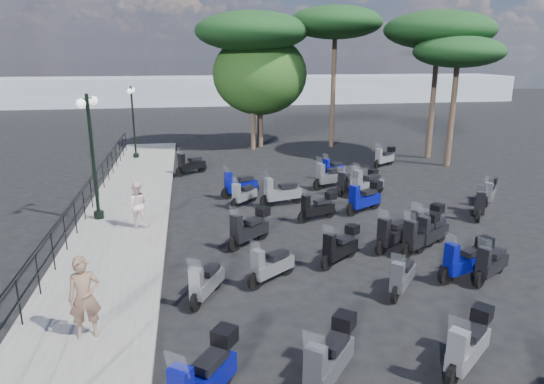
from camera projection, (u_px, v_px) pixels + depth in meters
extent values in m
plane|color=black|center=(332.00, 247.00, 14.74)|extent=(120.00, 120.00, 0.00)
cube|color=slate|center=(123.00, 224.00, 16.50)|extent=(3.00, 30.00, 0.15)
cylinder|color=black|center=(19.00, 301.00, 10.09)|extent=(0.04, 0.04, 1.10)
cylinder|color=black|center=(38.00, 273.00, 11.39)|extent=(0.04, 0.04, 1.10)
cylinder|color=black|center=(53.00, 251.00, 12.68)|extent=(0.04, 0.04, 1.10)
cylinder|color=black|center=(65.00, 232.00, 13.98)|extent=(0.04, 0.04, 1.10)
cylinder|color=black|center=(75.00, 217.00, 15.27)|extent=(0.04, 0.04, 1.10)
cylinder|color=black|center=(84.00, 204.00, 16.57)|extent=(0.04, 0.04, 1.10)
cylinder|color=black|center=(91.00, 193.00, 17.87)|extent=(0.04, 0.04, 1.10)
cylinder|color=black|center=(98.00, 184.00, 19.16)|extent=(0.04, 0.04, 1.10)
cylinder|color=black|center=(103.00, 175.00, 20.46)|extent=(0.04, 0.04, 1.10)
cylinder|color=black|center=(108.00, 168.00, 21.75)|extent=(0.04, 0.04, 1.10)
cylinder|color=black|center=(112.00, 162.00, 23.05)|extent=(0.04, 0.04, 1.10)
cylinder|color=black|center=(116.00, 156.00, 24.35)|extent=(0.04, 0.04, 1.10)
cylinder|color=black|center=(120.00, 151.00, 25.64)|extent=(0.04, 0.04, 1.10)
cylinder|color=black|center=(123.00, 146.00, 26.94)|extent=(0.04, 0.04, 1.10)
cylinder|color=black|center=(126.00, 142.00, 28.23)|extent=(0.04, 0.04, 1.10)
cube|color=black|center=(78.00, 195.00, 15.78)|extent=(0.04, 26.00, 0.04)
cube|color=black|center=(80.00, 210.00, 15.92)|extent=(0.04, 26.00, 0.04)
cylinder|color=black|center=(99.00, 215.00, 16.81)|extent=(0.34, 0.34, 0.26)
cylinder|color=black|center=(93.00, 158.00, 16.26)|extent=(0.12, 0.12, 4.27)
cylinder|color=black|center=(87.00, 99.00, 15.71)|extent=(0.25, 0.95, 0.04)
sphere|color=white|center=(93.00, 101.00, 16.20)|extent=(0.30, 0.30, 0.30)
sphere|color=white|center=(81.00, 103.00, 15.28)|extent=(0.30, 0.30, 0.30)
cylinder|color=black|center=(136.00, 155.00, 26.63)|extent=(0.31, 0.31, 0.23)
cylinder|color=black|center=(134.00, 122.00, 26.13)|extent=(0.11, 0.11, 3.85)
cylinder|color=black|center=(131.00, 89.00, 25.64)|extent=(0.10, 0.87, 0.04)
sphere|color=white|center=(132.00, 90.00, 26.08)|extent=(0.27, 0.27, 0.27)
sphere|color=white|center=(129.00, 91.00, 25.25)|extent=(0.27, 0.27, 0.27)
imported|color=brown|center=(85.00, 297.00, 9.62)|extent=(0.69, 0.53, 1.71)
imported|color=silver|center=(137.00, 205.00, 15.83)|extent=(0.75, 0.59, 1.53)
cylinder|color=black|center=(225.00, 372.00, 8.53)|extent=(0.40, 0.50, 0.54)
cube|color=#080C78|center=(205.00, 383.00, 7.94)|extent=(1.15, 1.41, 0.38)
cube|color=black|center=(211.00, 360.00, 8.02)|extent=(0.66, 0.74, 0.16)
plane|color=white|center=(177.00, 364.00, 7.10)|extent=(0.40, 0.32, 0.42)
cube|color=black|center=(224.00, 336.00, 8.35)|extent=(0.51, 0.52, 0.29)
cylinder|color=black|center=(196.00, 302.00, 11.02)|extent=(0.30, 0.45, 0.46)
cylinder|color=black|center=(217.00, 280.00, 12.07)|extent=(0.30, 0.45, 0.46)
cube|color=#979BA0|center=(207.00, 283.00, 11.54)|extent=(0.88, 1.26, 0.33)
cube|color=black|center=(210.00, 270.00, 11.62)|extent=(0.53, 0.65, 0.13)
cube|color=#979BA0|center=(196.00, 283.00, 10.97)|extent=(0.35, 0.32, 0.67)
plane|color=white|center=(194.00, 266.00, 10.79)|extent=(0.36, 0.24, 0.36)
cylinder|color=black|center=(255.00, 281.00, 12.02)|extent=(0.44, 0.36, 0.47)
cylinder|color=black|center=(287.00, 266.00, 12.84)|extent=(0.44, 0.36, 0.47)
cube|color=#979BA0|center=(273.00, 266.00, 12.41)|extent=(1.23, 1.03, 0.33)
cube|color=black|center=(278.00, 255.00, 12.45)|extent=(0.65, 0.59, 0.14)
cube|color=#979BA0|center=(258.00, 263.00, 11.95)|extent=(0.35, 0.37, 0.69)
plane|color=white|center=(256.00, 247.00, 11.79)|extent=(0.28, 0.35, 0.37)
cylinder|color=black|center=(235.00, 243.00, 14.35)|extent=(0.45, 0.40, 0.50)
cylinder|color=black|center=(263.00, 232.00, 15.27)|extent=(0.45, 0.40, 0.50)
cube|color=black|center=(250.00, 231.00, 14.80)|extent=(1.27, 1.15, 0.36)
cube|color=black|center=(254.00, 221.00, 14.85)|extent=(0.68, 0.65, 0.15)
cube|color=black|center=(236.00, 227.00, 14.27)|extent=(0.38, 0.39, 0.73)
plane|color=white|center=(234.00, 213.00, 14.10)|extent=(0.32, 0.36, 0.39)
cube|color=black|center=(263.00, 211.00, 15.10)|extent=(0.49, 0.49, 0.27)
cylinder|color=black|center=(235.00, 203.00, 18.29)|extent=(0.37, 0.38, 0.44)
cylinder|color=black|center=(253.00, 196.00, 19.15)|extent=(0.37, 0.38, 0.44)
cube|color=#979A9F|center=(245.00, 195.00, 18.71)|extent=(1.06, 1.07, 0.31)
cube|color=black|center=(247.00, 188.00, 18.76)|extent=(0.58, 0.58, 0.13)
cube|color=#979A9F|center=(236.00, 192.00, 18.23)|extent=(0.34, 0.34, 0.64)
plane|color=white|center=(235.00, 182.00, 18.07)|extent=(0.30, 0.30, 0.34)
cylinder|color=black|center=(181.00, 172.00, 23.04)|extent=(0.47, 0.37, 0.50)
cylinder|color=black|center=(202.00, 167.00, 23.88)|extent=(0.47, 0.37, 0.50)
cube|color=black|center=(192.00, 165.00, 23.44)|extent=(1.32, 1.06, 0.36)
cube|color=black|center=(195.00, 159.00, 23.48)|extent=(0.70, 0.61, 0.15)
cube|color=black|center=(181.00, 161.00, 22.96)|extent=(0.37, 0.39, 0.73)
plane|color=white|center=(180.00, 152.00, 22.79)|extent=(0.29, 0.38, 0.39)
cylinder|color=black|center=(342.00, 355.00, 9.02)|extent=(0.42, 0.48, 0.53)
cube|color=#434449|center=(330.00, 363.00, 8.45)|extent=(1.20, 1.35, 0.37)
cube|color=black|center=(335.00, 343.00, 8.52)|extent=(0.68, 0.72, 0.15)
cube|color=#434449|center=(315.00, 368.00, 7.84)|extent=(0.41, 0.40, 0.77)
plane|color=white|center=(314.00, 343.00, 7.65)|extent=(0.38, 0.33, 0.41)
cube|color=black|center=(344.00, 321.00, 8.84)|extent=(0.51, 0.51, 0.29)
cylinder|color=black|center=(453.00, 376.00, 8.46)|extent=(0.46, 0.40, 0.50)
cylinder|color=black|center=(478.00, 344.00, 9.37)|extent=(0.46, 0.40, 0.50)
cube|color=#979A9F|center=(468.00, 349.00, 8.90)|extent=(1.28, 1.13, 0.36)
cube|color=black|center=(473.00, 331.00, 8.95)|extent=(0.68, 0.64, 0.15)
cube|color=#979A9F|center=(457.00, 350.00, 8.39)|extent=(0.38, 0.39, 0.73)
plane|color=white|center=(459.00, 327.00, 8.22)|extent=(0.31, 0.36, 0.39)
cube|color=black|center=(482.00, 313.00, 9.20)|extent=(0.49, 0.48, 0.27)
cylinder|color=black|center=(327.00, 262.00, 13.11)|extent=(0.43, 0.36, 0.46)
cylinder|color=black|center=(351.00, 250.00, 13.93)|extent=(0.43, 0.36, 0.46)
cube|color=black|center=(341.00, 249.00, 13.51)|extent=(1.20, 1.03, 0.33)
cube|color=black|center=(344.00, 239.00, 13.55)|extent=(0.64, 0.59, 0.14)
cube|color=black|center=(329.00, 246.00, 13.04)|extent=(0.35, 0.36, 0.68)
plane|color=white|center=(328.00, 231.00, 12.88)|extent=(0.29, 0.34, 0.36)
cube|color=black|center=(352.00, 229.00, 13.78)|extent=(0.45, 0.45, 0.25)
cylinder|color=black|center=(304.00, 217.00, 16.74)|extent=(0.46, 0.25, 0.45)
cylinder|color=black|center=(330.00, 212.00, 17.29)|extent=(0.46, 0.25, 0.45)
cube|color=black|center=(318.00, 209.00, 16.99)|extent=(1.26, 0.73, 0.32)
cube|color=black|center=(322.00, 202.00, 16.99)|extent=(0.63, 0.46, 0.13)
cube|color=black|center=(306.00, 205.00, 16.65)|extent=(0.29, 0.34, 0.66)
plane|color=white|center=(305.00, 193.00, 16.51)|extent=(0.20, 0.36, 0.35)
cube|color=black|center=(331.00, 195.00, 17.13)|extent=(0.41, 0.40, 0.24)
cylinder|color=black|center=(267.00, 201.00, 18.38)|extent=(0.54, 0.24, 0.53)
cylinder|color=black|center=(297.00, 197.00, 18.91)|extent=(0.54, 0.24, 0.53)
cube|color=#979A9F|center=(283.00, 194.00, 18.61)|extent=(1.48, 0.73, 0.37)
cube|color=black|center=(288.00, 186.00, 18.60)|extent=(0.72, 0.49, 0.15)
cube|color=#979A9F|center=(269.00, 188.00, 18.28)|extent=(0.32, 0.38, 0.77)
plane|color=white|center=(267.00, 176.00, 18.11)|extent=(0.19, 0.43, 0.41)
cylinder|color=black|center=(227.00, 193.00, 19.47)|extent=(0.50, 0.31, 0.50)
cylinder|color=black|center=(253.00, 188.00, 20.16)|extent=(0.50, 0.31, 0.50)
cube|color=#080C78|center=(241.00, 186.00, 19.79)|extent=(1.39, 0.90, 0.36)
cube|color=black|center=(245.00, 179.00, 19.81)|extent=(0.71, 0.55, 0.15)
cube|color=#080C78|center=(228.00, 181.00, 19.38)|extent=(0.34, 0.38, 0.74)
plane|color=white|center=(227.00, 170.00, 19.22)|extent=(0.24, 0.40, 0.39)
cylinder|color=black|center=(395.00, 294.00, 11.39)|extent=(0.36, 0.41, 0.45)
cylinder|color=black|center=(408.00, 276.00, 12.32)|extent=(0.36, 0.41, 0.45)
cube|color=#434449|center=(403.00, 278.00, 11.85)|extent=(1.02, 1.14, 0.32)
cube|color=black|center=(405.00, 265.00, 11.91)|extent=(0.57, 0.61, 0.13)
cube|color=#434449|center=(397.00, 276.00, 11.33)|extent=(0.35, 0.34, 0.65)
plane|color=white|center=(398.00, 260.00, 11.17)|extent=(0.32, 0.28, 0.35)
cylinder|color=black|center=(381.00, 247.00, 14.07)|extent=(0.48, 0.37, 0.50)
cylinder|color=black|center=(404.00, 236.00, 14.92)|extent=(0.48, 0.37, 0.50)
cube|color=black|center=(394.00, 235.00, 14.48)|extent=(1.33, 1.07, 0.36)
cube|color=black|center=(398.00, 224.00, 14.52)|extent=(0.70, 0.62, 0.15)
cube|color=black|center=(384.00, 231.00, 14.00)|extent=(0.37, 0.39, 0.74)
plane|color=white|center=(384.00, 216.00, 13.82)|extent=(0.29, 0.38, 0.39)
cylinder|color=black|center=(352.00, 209.00, 17.45)|extent=(0.50, 0.35, 0.52)
cylinder|color=black|center=(375.00, 203.00, 18.25)|extent=(0.50, 0.35, 0.52)
cube|color=#080C78|center=(365.00, 201.00, 17.83)|extent=(1.39, 1.02, 0.37)
cube|color=black|center=(369.00, 192.00, 17.86)|extent=(0.72, 0.60, 0.15)
cube|color=#080C78|center=(354.00, 196.00, 17.37)|extent=(0.37, 0.40, 0.75)
plane|color=white|center=(354.00, 183.00, 17.19)|extent=(0.28, 0.40, 0.40)
cube|color=black|center=(376.00, 185.00, 18.07)|extent=(0.49, 0.48, 0.28)
cylinder|color=black|center=(318.00, 184.00, 20.75)|extent=(0.53, 0.31, 0.53)
cylinder|color=black|center=(342.00, 180.00, 21.46)|extent=(0.53, 0.31, 0.53)
cube|color=#979BA0|center=(331.00, 178.00, 21.08)|extent=(1.46, 0.92, 0.37)
cube|color=black|center=(335.00, 170.00, 21.10)|extent=(0.74, 0.57, 0.15)
cube|color=#979BA0|center=(320.00, 173.00, 20.66)|extent=(0.36, 0.40, 0.77)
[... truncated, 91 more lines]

